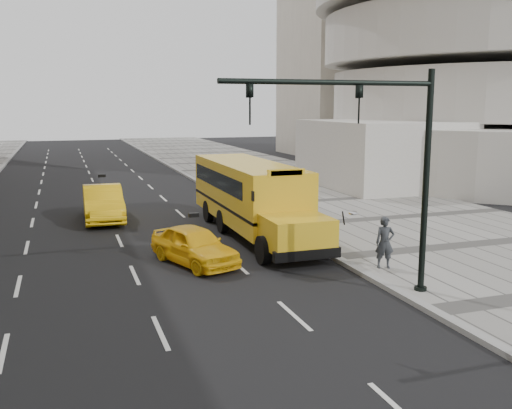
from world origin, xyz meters
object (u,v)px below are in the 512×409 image
object	(u,v)px
taxi_far	(103,203)
traffic_signal	(383,155)
taxi_near	(194,245)
school_bus	(250,192)
pedestrian	(385,242)

from	to	relation	value
taxi_far	traffic_signal	distance (m)	15.89
taxi_near	school_bus	bearing A→B (deg)	31.04
school_bus	traffic_signal	world-z (taller)	traffic_signal
school_bus	pedestrian	size ratio (longest dim) A/B	6.78
taxi_near	pedestrian	xyz separation A→B (m)	(5.68, -2.97, 0.33)
school_bus	taxi_near	world-z (taller)	school_bus
school_bus	pedestrian	xyz separation A→B (m)	(2.32, -7.07, -0.76)
taxi_near	traffic_signal	size ratio (longest dim) A/B	0.61
taxi_near	taxi_far	xyz separation A→B (m)	(-2.42, 8.82, 0.16)
taxi_far	traffic_signal	world-z (taller)	traffic_signal
taxi_near	pedestrian	size ratio (longest dim) A/B	2.30
taxi_near	traffic_signal	bearing A→B (deg)	-72.15
school_bus	taxi_near	xyz separation A→B (m)	(-3.37, -4.10, -1.10)
school_bus	taxi_far	size ratio (longest dim) A/B	2.30
school_bus	taxi_far	xyz separation A→B (m)	(-5.79, 4.72, -0.94)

